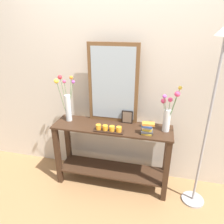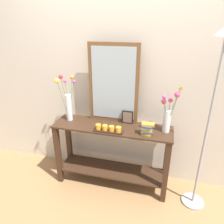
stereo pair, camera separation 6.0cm
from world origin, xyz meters
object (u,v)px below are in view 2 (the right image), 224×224
Objects in this scene: book_stack at (147,129)px; floor_lamp at (214,96)px; tall_vase_left at (68,102)px; vase_right at (168,115)px; candle_tray at (108,129)px; mirror_leaning at (113,84)px; console_table at (112,150)px; picture_frame_small at (127,117)px.

book_stack is 0.08× the size of floor_lamp.
tall_vase_left reaches higher than vase_right.
vase_right is at bearing 14.84° from candle_tray.
book_stack is 0.69m from floor_lamp.
book_stack is at bearing -7.44° from tall_vase_left.
book_stack is at bearing -29.52° from mirror_leaning.
vase_right is (0.58, 0.03, 0.51)m from console_table.
tall_vase_left is 0.71m from picture_frame_small.
mirror_leaning is 0.67m from vase_right.
tall_vase_left reaches higher than book_stack.
book_stack is (0.42, -0.24, -0.38)m from mirror_leaning.
picture_frame_small is at bearing 165.61° from floor_lamp.
floor_lamp reaches higher than book_stack.
candle_tray is at bearing -122.82° from picture_frame_small.
mirror_leaning is 1.81× the size of vase_right.
picture_frame_small is at bearing 168.73° from vase_right.
console_table is at bearing -4.08° from tall_vase_left.
vase_right is 0.47m from floor_lamp.
candle_tray is (0.53, -0.16, -0.20)m from tall_vase_left.
picture_frame_small is (0.15, 0.12, 0.39)m from console_table.
candle_tray is 2.28× the size of book_stack.
console_table is 8.82× the size of picture_frame_small.
mirror_leaning reaches higher than vase_right.
floor_lamp is at bearing -17.96° from vase_right.
picture_frame_small is (-0.44, 0.09, -0.12)m from vase_right.
vase_right is 0.46m from picture_frame_small.
vase_right is at bearing 31.39° from book_stack.
tall_vase_left is at bearing 172.56° from book_stack.
console_table is at bearing -141.00° from picture_frame_small.
console_table is 2.73× the size of vase_right.
candle_tray is 2.11× the size of picture_frame_small.
picture_frame_small reaches higher than book_stack.
book_stack reaches higher than console_table.
console_table is 1.51× the size of mirror_leaning.
floor_lamp is at bearing -4.76° from tall_vase_left.
floor_lamp is at bearing -14.39° from picture_frame_small.
vase_right is (1.12, -0.00, -0.03)m from tall_vase_left.
book_stack is (-0.19, -0.12, -0.13)m from vase_right.
tall_vase_left is (-0.54, 0.04, 0.54)m from console_table.
floor_lamp is (1.49, -0.12, 0.24)m from tall_vase_left.
vase_right is (0.61, -0.12, -0.25)m from mirror_leaning.
console_table is at bearing 168.07° from book_stack.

